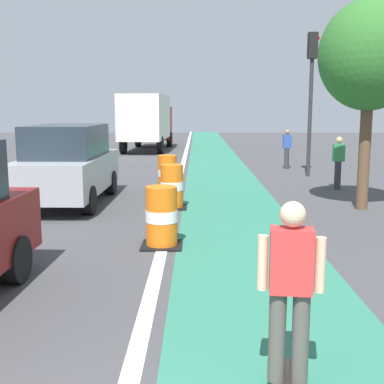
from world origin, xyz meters
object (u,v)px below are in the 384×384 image
pedestrian_waiting (338,161)px  traffic_light_corner (312,79)px  skateboarder_on_lane (290,291)px  parked_suv_second (68,164)px  delivery_truck_down_block (147,119)px  pedestrian_crossing (287,148)px  street_tree_sidewalk (370,56)px  traffic_barrel_front (162,217)px  traffic_barrel_mid (172,187)px  traffic_barrel_back (168,174)px

pedestrian_waiting → traffic_light_corner: bearing=94.4°
skateboarder_on_lane → traffic_light_corner: 14.81m
skateboarder_on_lane → parked_suv_second: size_ratio=0.37×
skateboarder_on_lane → delivery_truck_down_block: 26.03m
skateboarder_on_lane → delivery_truck_down_block: delivery_truck_down_block is taller
pedestrian_crossing → pedestrian_waiting: (0.62, -5.31, 0.00)m
parked_suv_second → traffic_light_corner: traffic_light_corner is taller
delivery_truck_down_block → pedestrian_waiting: size_ratio=4.78×
street_tree_sidewalk → traffic_barrel_front: bearing=-143.8°
traffic_barrel_mid → traffic_light_corner: (4.71, 6.03, 2.97)m
skateboarder_on_lane → street_tree_sidewalk: 9.13m
traffic_barrel_back → pedestrian_waiting: (5.20, 0.50, 0.33)m
parked_suv_second → traffic_barrel_front: bearing=-56.9°
traffic_light_corner → street_tree_sidewalk: (-0.03, -6.13, 0.17)m
delivery_truck_down_block → pedestrian_crossing: 11.44m
traffic_barrel_mid → traffic_light_corner: 8.21m
pedestrian_crossing → pedestrian_waiting: size_ratio=1.00×
skateboarder_on_lane → parked_suv_second: (-4.14, 8.79, 0.12)m
pedestrian_crossing → traffic_barrel_front: bearing=-110.1°
traffic_barrel_mid → delivery_truck_down_block: (-2.31, 17.58, 1.31)m
skateboarder_on_lane → pedestrian_crossing: size_ratio=1.05×
traffic_light_corner → traffic_barrel_mid: bearing=-128.0°
pedestrian_crossing → traffic_barrel_back: bearing=-128.3°
skateboarder_on_lane → traffic_barrel_front: size_ratio=1.55×
traffic_barrel_front → traffic_barrel_back: same height
traffic_light_corner → traffic_barrel_back: bearing=-144.7°
skateboarder_on_lane → traffic_barrel_mid: (-1.42, 8.17, -0.38)m
parked_suv_second → street_tree_sidewalk: street_tree_sidewalk is taller
skateboarder_on_lane → pedestrian_waiting: 11.72m
traffic_barrel_back → pedestrian_crossing: bearing=51.7°
traffic_barrel_front → traffic_light_corner: 11.07m
traffic_barrel_front → traffic_light_corner: (4.72, 9.57, 2.97)m
traffic_barrel_back → street_tree_sidewalk: bearing=-27.9°
skateboarder_on_lane → traffic_barrel_back: (-1.67, 10.68, -0.38)m
traffic_barrel_back → delivery_truck_down_block: (-2.06, 15.06, 1.31)m
parked_suv_second → traffic_barrel_mid: bearing=-13.0°
traffic_barrel_front → delivery_truck_down_block: 21.28m
parked_suv_second → traffic_light_corner: size_ratio=0.91×
pedestrian_waiting → traffic_barrel_mid: bearing=-148.7°
delivery_truck_down_block → skateboarder_on_lane: bearing=-81.8°
traffic_barrel_mid → pedestrian_crossing: 9.38m
traffic_barrel_back → traffic_light_corner: traffic_light_corner is taller
skateboarder_on_lane → traffic_barrel_mid: 8.30m
street_tree_sidewalk → traffic_barrel_back: bearing=152.1°
traffic_barrel_mid → traffic_barrel_back: size_ratio=1.00×
traffic_barrel_mid → traffic_barrel_back: bearing=95.7°
parked_suv_second → pedestrian_waiting: parked_suv_second is taller
traffic_barrel_front → delivery_truck_down_block: size_ratio=0.14×
parked_suv_second → traffic_barrel_mid: parked_suv_second is taller
traffic_barrel_mid → pedestrian_crossing: (4.33, 8.32, 0.33)m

